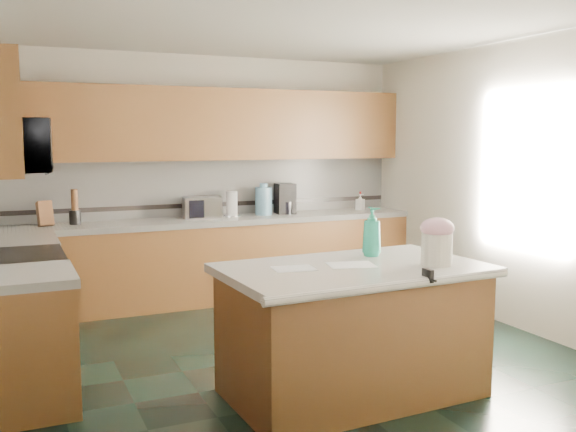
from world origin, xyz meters
TOP-DOWN VIEW (x-y plane):
  - floor at (0.00, 0.00)m, footprint 4.60×4.60m
  - ceiling at (0.00, 0.00)m, footprint 4.60×4.60m
  - wall_back at (0.00, 2.32)m, footprint 4.60×0.04m
  - wall_front at (0.00, -2.32)m, footprint 4.60×0.04m
  - wall_right at (2.32, 0.00)m, footprint 0.04×4.60m
  - back_base_cab at (0.00, 2.00)m, footprint 4.60×0.60m
  - back_countertop at (0.00, 2.00)m, footprint 4.60×0.64m
  - back_upper_cab at (0.00, 2.13)m, footprint 4.60×0.33m
  - back_backsplash at (0.00, 2.29)m, footprint 4.60×0.02m
  - back_accent_band at (0.00, 2.28)m, footprint 4.60×0.01m
  - left_base_cab_rear at (-2.00, 1.29)m, footprint 0.60×0.82m
  - left_counter_rear at (-2.00, 1.29)m, footprint 0.64×0.82m
  - left_base_cab_front at (-2.00, -0.24)m, footprint 0.60×0.72m
  - left_counter_front at (-2.00, -0.24)m, footprint 0.64×0.72m
  - range_body at (-2.00, 0.50)m, footprint 0.60×0.76m
  - range_oven_door at (-1.71, 0.50)m, footprint 0.02×0.68m
  - range_cooktop at (-2.00, 0.50)m, footprint 0.62×0.78m
  - range_handle at (-1.68, 0.50)m, footprint 0.02×0.66m
  - microwave at (-2.00, 0.50)m, footprint 0.50×0.73m
  - island_base at (0.09, -0.90)m, footprint 1.73×1.04m
  - island_top at (0.09, -0.90)m, footprint 1.84×1.15m
  - island_bullnose at (0.09, -1.44)m, footprint 1.79×0.14m
  - treat_jar at (0.63, -1.11)m, footprint 0.28×0.28m
  - treat_jar_lid at (0.63, -1.11)m, footprint 0.23×0.23m
  - treat_jar_knob at (0.63, -1.11)m, footprint 0.08×0.03m
  - treat_jar_knob_end_l at (0.59, -1.11)m, footprint 0.04×0.04m
  - treat_jar_knob_end_r at (0.67, -1.11)m, footprint 0.04×0.04m
  - soap_bottle_island at (0.39, -0.64)m, footprint 0.18×0.18m
  - paper_sheet_a at (0.08, -0.89)m, footprint 0.37×0.31m
  - paper_sheet_b at (-0.33, -0.84)m, footprint 0.31×0.25m
  - clamp_body at (0.34, -1.42)m, footprint 0.03×0.09m
  - clamp_handle at (0.34, -1.47)m, footprint 0.01×0.06m
  - knife_block at (-1.74, 2.05)m, footprint 0.17×0.20m
  - utensil_crock at (-1.45, 2.08)m, footprint 0.12×0.12m
  - utensil_bundle at (-1.45, 2.08)m, footprint 0.07×0.07m
  - toaster_oven at (-0.13, 2.05)m, footprint 0.43×0.33m
  - toaster_oven_door at (-0.13, 1.92)m, footprint 0.36×0.01m
  - paper_towel at (0.23, 2.10)m, footprint 0.12×0.12m
  - paper_towel_base at (0.23, 2.10)m, footprint 0.19×0.19m
  - water_jug at (0.60, 2.06)m, footprint 0.19×0.19m
  - water_jug_neck at (0.60, 2.06)m, footprint 0.09×0.09m
  - coffee_maker at (0.88, 2.08)m, footprint 0.23×0.25m
  - coffee_carafe at (0.88, 2.03)m, footprint 0.14×0.14m
  - soap_bottle_back at (1.86, 2.05)m, footprint 0.12×0.12m
  - soap_back_cap at (1.86, 2.05)m, footprint 0.02×0.02m
  - window_light_proxy at (2.29, -0.20)m, footprint 0.02×1.40m

SIDE VIEW (x-z plane):
  - floor at x=0.00m, z-range 0.00..0.00m
  - range_oven_door at x=-1.71m, z-range 0.12..0.68m
  - back_base_cab at x=0.00m, z-range 0.00..0.86m
  - left_base_cab_rear at x=-2.00m, z-range 0.00..0.86m
  - left_base_cab_front at x=-2.00m, z-range 0.00..0.86m
  - island_base at x=0.09m, z-range 0.00..0.86m
  - range_body at x=-2.00m, z-range 0.00..0.88m
  - range_handle at x=-1.68m, z-range 0.77..0.79m
  - back_countertop at x=0.00m, z-range 0.86..0.92m
  - left_counter_rear at x=-2.00m, z-range 0.86..0.92m
  - left_counter_front at x=-2.00m, z-range 0.86..0.92m
  - island_top at x=0.09m, z-range 0.86..0.92m
  - island_bullnose at x=0.09m, z-range 0.86..0.92m
  - range_cooktop at x=-2.00m, z-range 0.88..0.92m
  - clamp_handle at x=0.34m, z-range 0.90..0.92m
  - paper_sheet_a at x=0.08m, z-range 0.92..0.92m
  - paper_sheet_b at x=-0.33m, z-range 0.92..0.92m
  - paper_towel_base at x=0.23m, z-range 0.92..0.93m
  - clamp_body at x=0.34m, z-range 0.89..0.97m
  - coffee_carafe at x=0.88m, z-range 0.92..1.06m
  - utensil_crock at x=-1.45m, z-range 0.92..1.07m
  - soap_bottle_back at x=1.86m, z-range 0.92..1.12m
  - treat_jar at x=0.63m, z-range 0.92..1.14m
  - toaster_oven at x=-0.13m, z-range 0.92..1.15m
  - toaster_oven_door at x=-0.13m, z-range 0.94..1.13m
  - back_accent_band at x=0.00m, z-range 1.02..1.06m
  - knife_block at x=-1.74m, z-range 0.91..1.18m
  - paper_towel at x=0.23m, z-range 0.92..1.20m
  - water_jug at x=0.60m, z-range 0.92..1.24m
  - coffee_maker at x=0.88m, z-range 0.92..1.27m
  - soap_bottle_island at x=0.39m, z-range 0.92..1.28m
  - soap_back_cap at x=1.86m, z-range 1.12..1.15m
  - utensil_bundle at x=-1.45m, z-range 1.07..1.28m
  - treat_jar_lid at x=0.63m, z-range 1.11..1.25m
  - treat_jar_knob at x=0.63m, z-range 1.21..1.24m
  - treat_jar_knob_end_l at x=0.59m, z-range 1.21..1.25m
  - treat_jar_knob_end_r at x=0.67m, z-range 1.21..1.25m
  - back_backsplash at x=0.00m, z-range 0.92..1.55m
  - water_jug_neck at x=0.60m, z-range 1.24..1.28m
  - wall_back at x=0.00m, z-range 0.00..2.70m
  - wall_front at x=0.00m, z-range 0.00..2.70m
  - wall_right at x=2.32m, z-range 0.00..2.70m
  - window_light_proxy at x=2.29m, z-range 0.95..2.05m
  - microwave at x=-2.00m, z-range 1.53..1.94m
  - back_upper_cab at x=0.00m, z-range 1.55..2.33m
  - ceiling at x=0.00m, z-range 2.70..2.70m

